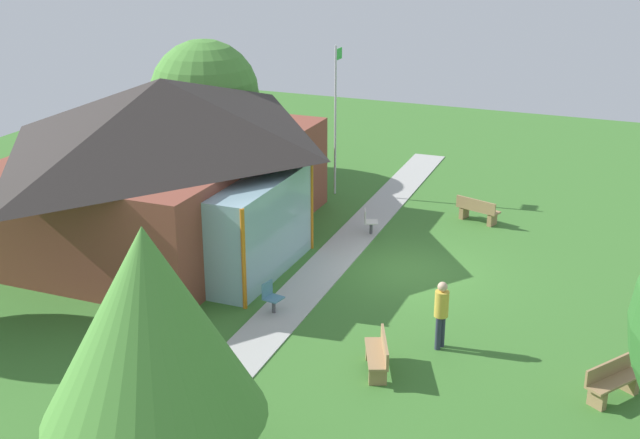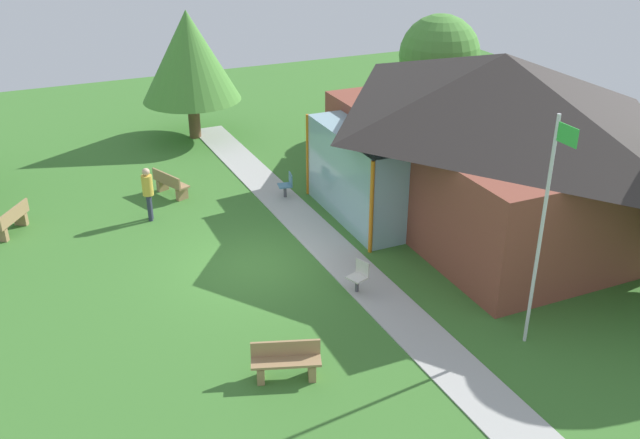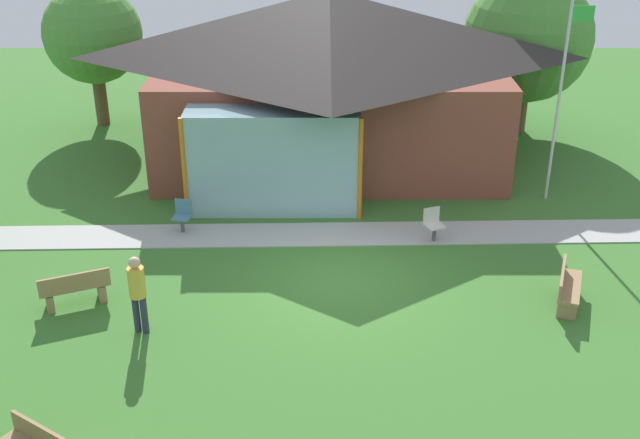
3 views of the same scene
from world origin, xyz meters
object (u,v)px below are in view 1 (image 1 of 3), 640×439
Objects in this scene: pavilion at (169,158)px; tree_behind_pavilion_right at (205,94)px; tree_west_hedge at (149,325)px; bench_mid_left at (378,356)px; patio_chair_lawn_spare at (369,223)px; bench_mid_right at (477,211)px; flagpole at (336,114)px; visitor_strolling_lawn at (441,310)px; bench_front_left at (613,382)px; patio_chair_west at (271,299)px.

tree_behind_pavilion_right is at bearing 20.18° from pavilion.
bench_mid_left is at bearing -22.70° from tree_west_hedge.
bench_mid_right is at bearing 108.87° from patio_chair_lawn_spare.
flagpole is at bearing -94.40° from tree_behind_pavilion_right.
bench_mid_left is 6.68m from tree_west_hedge.
bench_mid_left is 1.81× the size of patio_chair_lawn_spare.
visitor_strolling_lawn is at bearing -55.14° from bench_mid_left.
bench_front_left is at bearing 27.04° from patio_chair_lawn_spare.
flagpole is at bearing -157.99° from patio_chair_west.
bench_mid_left is (-5.52, -8.84, -2.27)m from pavilion.
tree_west_hedge is (-7.29, -1.23, 2.96)m from patio_chair_west.
patio_chair_west is 1.00× the size of patio_chair_lawn_spare.
tree_behind_pavilion_right is (12.13, 11.27, 2.82)m from bench_mid_left.
visitor_strolling_lawn is 8.23m from tree_west_hedge.
flagpole is at bearing -171.60° from bench_mid_right.
bench_mid_left and bench_front_left have the same top height.
pavilion is 12.84m from tree_west_hedge.
patio_chair_lawn_spare is 9.56m from tree_behind_pavilion_right.
bench_front_left is at bearing 94.08° from patio_chair_west.
patio_chair_west is 0.49× the size of visitor_strolling_lawn.
tree_behind_pavilion_right is (10.51, 12.29, 2.20)m from visitor_strolling_lawn.
flagpole reaches higher than pavilion.
bench_front_left is 10.18m from tree_west_hedge.
bench_mid_left is at bearing -154.35° from flagpole.
visitor_strolling_lawn reaches higher than bench_mid_left.
bench_mid_right is at bearing -59.78° from pavilion.
bench_mid_left is (-11.69, -5.62, -2.64)m from flagpole.
patio_chair_lawn_spare is at bearing -115.91° from tree_behind_pavilion_right.
tree_west_hedge is at bearing -8.26° from visitor_strolling_lawn.
patio_chair_lawn_spare is at bearing -174.27° from patio_chair_west.
bench_front_left is at bearing -135.47° from flagpole.
patio_chair_west is 6.38m from patio_chair_lawn_spare.
bench_mid_right is 3.92m from patio_chair_lawn_spare.
flagpole is 5.67m from tree_behind_pavilion_right.
pavilion is 7.15× the size of bench_mid_right.
tree_behind_pavilion_right is at bearing -113.78° from visitor_strolling_lawn.
patio_chair_lawn_spare is at bearing -121.12° from bench_mid_right.
tree_behind_pavilion_right reaches higher than bench_mid_right.
tree_west_hedge is (-17.65, -8.96, 0.16)m from tree_behind_pavilion_right.
tree_behind_pavilion_right is at bearing -133.09° from patio_chair_west.
flagpole is 10.47m from patio_chair_west.
flagpole is at bearing -165.11° from patio_chair_lawn_spare.
pavilion is 2.03× the size of flagpole.
bench_front_left is 1.74× the size of patio_chair_west.
patio_chair_west is at bearing -62.88° from bench_front_left.
tree_behind_pavilion_right is at bearing 85.60° from flagpole.
visitor_strolling_lawn is at bearing 98.34° from patio_chair_west.
tree_behind_pavilion_right reaches higher than tree_west_hedge.
pavilion is 6.74m from patio_chair_lawn_spare.
tree_west_hedge reaches higher than bench_front_left.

